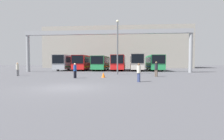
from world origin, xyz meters
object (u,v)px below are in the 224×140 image
bus_slot_0 (68,62)px  pedestrian_near_left (139,72)px  pedestrian_near_center (75,70)px  lamp_post (117,45)px  bus_slot_1 (85,62)px  bus_slot_2 (101,62)px  pedestrian_mid_left (156,69)px  bus_slot_3 (119,62)px  traffic_cone (103,75)px  pedestrian_mid_right (18,69)px  bus_slot_4 (136,61)px  bus_slot_5 (154,62)px

bus_slot_0 → pedestrian_near_left: size_ratio=7.03×
pedestrian_near_center → lamp_post: size_ratio=0.21×
bus_slot_1 → lamp_post: 15.96m
bus_slot_2 → lamp_post: bearing=-71.3°
bus_slot_2 → pedestrian_near_left: size_ratio=6.43×
bus_slot_0 → pedestrian_mid_left: 23.53m
bus_slot_3 → traffic_cone: 18.47m
bus_slot_1 → pedestrian_near_center: size_ratio=7.52×
bus_slot_2 → pedestrian_near_left: bearing=-73.0°
bus_slot_3 → pedestrian_mid_right: bus_slot_3 is taller
bus_slot_4 → pedestrian_mid_right: bus_slot_4 is taller
bus_slot_5 → lamp_post: lamp_post is taller
bus_slot_2 → pedestrian_mid_right: (-7.95, -16.64, -0.84)m
bus_slot_4 → bus_slot_2: bearing=179.9°
traffic_cone → bus_slot_2: bearing=99.7°
lamp_post → bus_slot_1: bearing=120.6°
bus_slot_3 → pedestrian_mid_left: 17.52m
pedestrian_mid_right → lamp_post: lamp_post is taller
bus_slot_4 → pedestrian_near_center: (-7.32, -19.01, -1.06)m
bus_slot_1 → traffic_cone: size_ratio=20.06×
bus_slot_1 → pedestrian_mid_right: 18.01m
pedestrian_near_left → pedestrian_mid_left: bearing=-53.9°
bus_slot_2 → pedestrian_near_left: bus_slot_2 is taller
bus_slot_1 → lamp_post: bearing=-59.4°
bus_slot_3 → pedestrian_mid_left: bus_slot_3 is taller
bus_slot_2 → pedestrian_mid_left: 18.58m
pedestrian_near_left → pedestrian_near_center: bearing=33.6°
bus_slot_2 → pedestrian_mid_right: size_ratio=6.23×
bus_slot_4 → pedestrian_near_center: bearing=-111.0°
pedestrian_near_center → pedestrian_mid_left: 9.39m
traffic_cone → pedestrian_near_center: bearing=-159.3°
bus_slot_0 → pedestrian_near_center: bus_slot_0 is taller
pedestrian_near_left → pedestrian_mid_left: pedestrian_mid_left is taller
pedestrian_near_center → pedestrian_mid_left: size_ratio=0.90×
bus_slot_3 → pedestrian_near_left: bus_slot_3 is taller
bus_slot_5 → pedestrian_near_center: bearing=-119.6°
bus_slot_0 → pedestrian_near_left: bus_slot_0 is taller
bus_slot_5 → pedestrian_mid_right: bearing=-138.2°
bus_slot_0 → traffic_cone: (10.54, -18.41, -1.54)m
pedestrian_mid_left → lamp_post: lamp_post is taller
bus_slot_1 → bus_slot_2: bearing=-12.8°
pedestrian_mid_left → lamp_post: 6.72m
bus_slot_5 → bus_slot_1: bearing=178.6°
bus_slot_2 → bus_slot_0: bearing=176.3°
pedestrian_mid_right → bus_slot_5: bearing=-178.1°
bus_slot_5 → pedestrian_mid_right: 25.71m
bus_slot_4 → pedestrian_near_left: (-0.74, -22.02, -1.05)m
pedestrian_near_center → pedestrian_near_left: 7.23m
bus_slot_4 → bus_slot_5: size_ratio=0.91×
pedestrian_mid_right → pedestrian_near_center: (8.11, -2.38, -0.03)m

